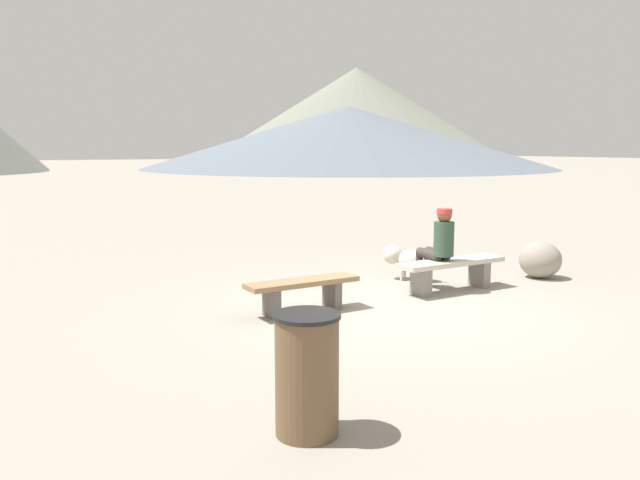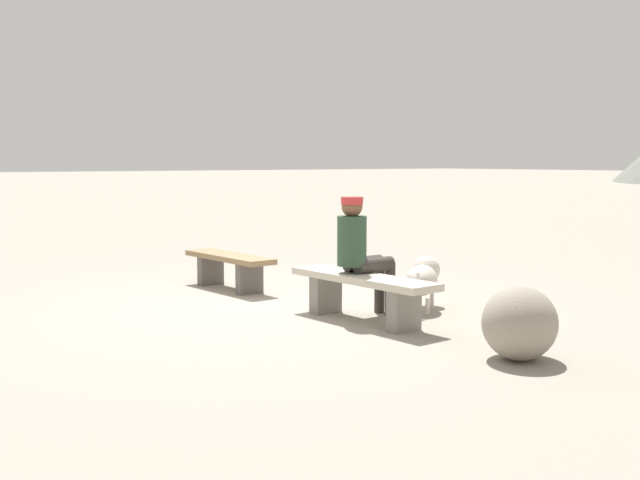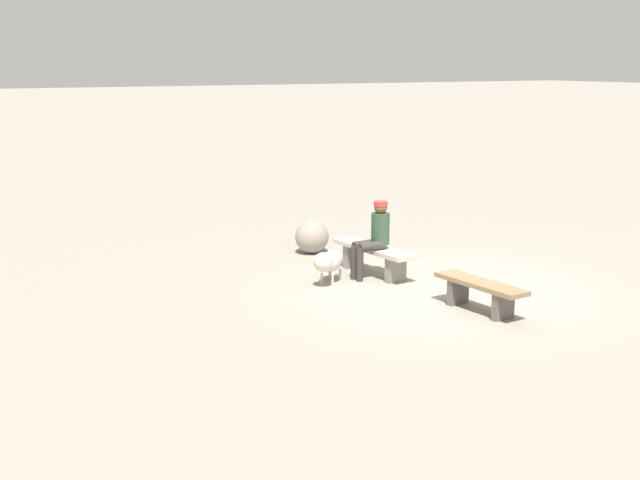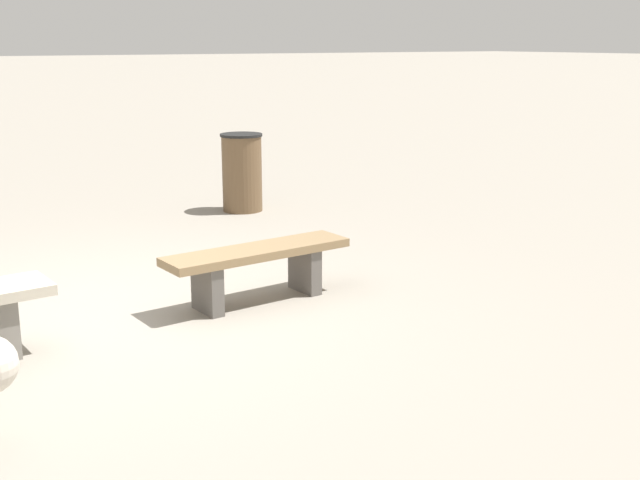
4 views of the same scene
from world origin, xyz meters
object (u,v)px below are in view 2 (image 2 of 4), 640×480
seated_person (360,248)px  dog (423,277)px  bench_left (229,264)px  boulder (520,323)px  bench_right (363,288)px

seated_person → dog: bearing=85.0°
bench_left → seated_person: bearing=1.8°
boulder → seated_person: bearing=-179.8°
bench_left → seated_person: (2.37, 0.25, 0.41)m
seated_person → boulder: bearing=-2.7°
bench_right → dog: size_ratio=2.40×
bench_left → bench_right: (2.54, 0.14, 0.02)m
bench_left → boulder: boulder is taller
bench_left → seated_person: size_ratio=1.24×
seated_person → bench_right: bearing=-33.9°
boulder → dog: bearing=158.0°
bench_right → dog: dog is taller
bench_right → boulder: size_ratio=2.69×
bench_left → dog: bearing=20.3°
dog → bench_right: bearing=148.8°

